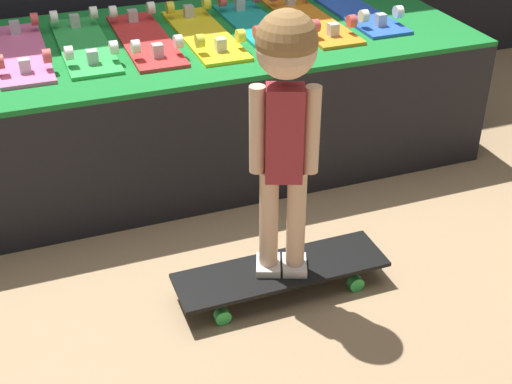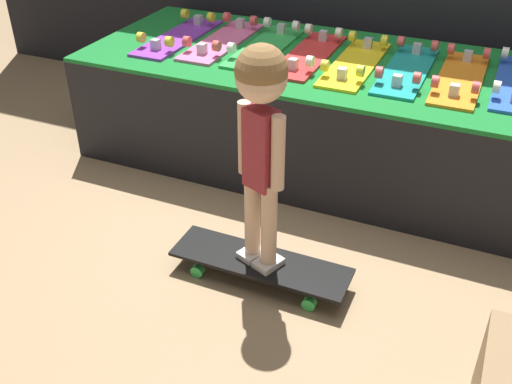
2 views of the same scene
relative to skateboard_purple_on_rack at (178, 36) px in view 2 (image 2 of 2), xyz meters
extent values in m
plane|color=#9E7F5B|center=(0.85, -0.59, -0.57)|extent=(16.00, 16.00, 0.00)
cube|color=black|center=(0.85, 0.02, -0.30)|extent=(2.46, 1.00, 0.53)
cube|color=#19752D|center=(0.85, 0.02, -0.03)|extent=(2.46, 1.00, 0.02)
cube|color=purple|center=(0.00, 0.00, -0.01)|extent=(0.19, 0.68, 0.01)
cube|color=#B7B7BC|center=(0.00, 0.22, 0.02)|extent=(0.04, 0.04, 0.05)
cylinder|color=yellow|center=(0.08, 0.22, 0.05)|extent=(0.03, 0.05, 0.05)
cylinder|color=yellow|center=(-0.08, 0.22, 0.05)|extent=(0.03, 0.05, 0.05)
cube|color=#B7B7BC|center=(0.00, -0.22, 0.02)|extent=(0.04, 0.04, 0.05)
cylinder|color=yellow|center=(0.08, -0.22, 0.05)|extent=(0.03, 0.05, 0.05)
cylinder|color=yellow|center=(-0.08, -0.22, 0.05)|extent=(0.03, 0.05, 0.05)
cube|color=pink|center=(0.24, 0.04, -0.01)|extent=(0.19, 0.68, 0.01)
cube|color=#B7B7BC|center=(0.24, 0.26, 0.02)|extent=(0.04, 0.04, 0.05)
cylinder|color=#D84C4C|center=(0.33, 0.26, 0.05)|extent=(0.03, 0.05, 0.05)
cylinder|color=#D84C4C|center=(0.16, 0.26, 0.05)|extent=(0.03, 0.05, 0.05)
cube|color=#B7B7BC|center=(0.24, -0.19, 0.02)|extent=(0.04, 0.04, 0.05)
cylinder|color=#D84C4C|center=(0.33, -0.19, 0.05)|extent=(0.03, 0.05, 0.05)
cylinder|color=#D84C4C|center=(0.16, -0.19, 0.05)|extent=(0.03, 0.05, 0.05)
cube|color=green|center=(0.49, 0.04, -0.01)|extent=(0.19, 0.68, 0.01)
cube|color=#B7B7BC|center=(0.49, 0.26, 0.02)|extent=(0.04, 0.04, 0.05)
cylinder|color=white|center=(0.57, 0.26, 0.05)|extent=(0.03, 0.05, 0.05)
cylinder|color=white|center=(0.40, 0.26, 0.05)|extent=(0.03, 0.05, 0.05)
cube|color=#B7B7BC|center=(0.49, -0.19, 0.02)|extent=(0.04, 0.04, 0.05)
cylinder|color=white|center=(0.57, -0.19, 0.05)|extent=(0.03, 0.05, 0.05)
cylinder|color=white|center=(0.40, -0.19, 0.05)|extent=(0.03, 0.05, 0.05)
cube|color=red|center=(0.73, 0.02, -0.01)|extent=(0.19, 0.68, 0.01)
cube|color=#B7B7BC|center=(0.73, 0.24, 0.02)|extent=(0.04, 0.04, 0.05)
cylinder|color=white|center=(0.81, 0.24, 0.05)|extent=(0.03, 0.05, 0.05)
cylinder|color=white|center=(0.65, 0.24, 0.05)|extent=(0.03, 0.05, 0.05)
cube|color=#B7B7BC|center=(0.73, -0.21, 0.02)|extent=(0.04, 0.04, 0.05)
cylinder|color=white|center=(0.81, -0.21, 0.05)|extent=(0.03, 0.05, 0.05)
cylinder|color=white|center=(0.65, -0.21, 0.05)|extent=(0.03, 0.05, 0.05)
cube|color=yellow|center=(0.97, 0.00, -0.01)|extent=(0.19, 0.68, 0.01)
cube|color=#B7B7BC|center=(0.97, 0.22, 0.02)|extent=(0.04, 0.04, 0.05)
cylinder|color=yellow|center=(1.05, 0.22, 0.05)|extent=(0.03, 0.05, 0.05)
cylinder|color=yellow|center=(0.89, 0.22, 0.05)|extent=(0.03, 0.05, 0.05)
cube|color=#B7B7BC|center=(0.97, -0.23, 0.02)|extent=(0.04, 0.04, 0.05)
cylinder|color=yellow|center=(1.05, -0.23, 0.05)|extent=(0.03, 0.05, 0.05)
cylinder|color=yellow|center=(0.89, -0.23, 0.05)|extent=(0.03, 0.05, 0.05)
cube|color=teal|center=(1.22, 0.01, -0.01)|extent=(0.19, 0.68, 0.01)
cube|color=#B7B7BC|center=(1.22, 0.24, 0.02)|extent=(0.04, 0.04, 0.05)
cylinder|color=#D84C4C|center=(1.30, 0.24, 0.05)|extent=(0.03, 0.05, 0.05)
cylinder|color=#D84C4C|center=(1.13, 0.24, 0.05)|extent=(0.03, 0.05, 0.05)
cube|color=#B7B7BC|center=(1.22, -0.21, 0.02)|extent=(0.04, 0.04, 0.05)
cylinder|color=#D84C4C|center=(1.30, -0.21, 0.05)|extent=(0.03, 0.05, 0.05)
cylinder|color=#D84C4C|center=(1.13, -0.21, 0.05)|extent=(0.03, 0.05, 0.05)
cube|color=orange|center=(1.46, 0.01, -0.01)|extent=(0.19, 0.68, 0.01)
cube|color=#B7B7BC|center=(1.46, 0.23, 0.02)|extent=(0.04, 0.04, 0.05)
cylinder|color=#D84C4C|center=(1.54, 0.23, 0.05)|extent=(0.03, 0.05, 0.05)
cylinder|color=#D84C4C|center=(1.38, 0.23, 0.05)|extent=(0.03, 0.05, 0.05)
cube|color=#B7B7BC|center=(1.46, -0.22, 0.02)|extent=(0.04, 0.04, 0.05)
cylinder|color=#D84C4C|center=(1.54, -0.22, 0.05)|extent=(0.03, 0.05, 0.05)
cylinder|color=#D84C4C|center=(1.38, -0.22, 0.05)|extent=(0.03, 0.05, 0.05)
cylinder|color=white|center=(1.62, 0.27, 0.05)|extent=(0.03, 0.05, 0.05)
cylinder|color=white|center=(1.62, -0.18, 0.05)|extent=(0.03, 0.05, 0.05)
cube|color=black|center=(0.92, -1.02, -0.49)|extent=(0.72, 0.21, 0.01)
cube|color=#B7B7BC|center=(1.15, -1.02, -0.52)|extent=(0.04, 0.04, 0.05)
cylinder|color=green|center=(1.15, -0.93, -0.54)|extent=(0.05, 0.03, 0.05)
cylinder|color=green|center=(1.15, -1.10, -0.54)|extent=(0.05, 0.03, 0.05)
cube|color=#B7B7BC|center=(0.68, -1.02, -0.52)|extent=(0.04, 0.04, 0.05)
cylinder|color=green|center=(0.68, -0.93, -0.54)|extent=(0.05, 0.03, 0.05)
cylinder|color=green|center=(0.68, -1.10, -0.54)|extent=(0.05, 0.03, 0.05)
cube|color=silver|center=(0.96, -1.03, -0.47)|extent=(0.11, 0.13, 0.03)
cylinder|color=#DBB293|center=(0.96, -1.03, -0.28)|extent=(0.06, 0.06, 0.35)
cube|color=silver|center=(0.87, -1.00, -0.47)|extent=(0.11, 0.13, 0.03)
cylinder|color=#DBB293|center=(0.87, -1.00, -0.28)|extent=(0.06, 0.06, 0.35)
cube|color=maroon|center=(0.92, -1.02, 0.02)|extent=(0.13, 0.11, 0.30)
cylinder|color=#DBB293|center=(0.99, -1.05, 0.03)|extent=(0.05, 0.05, 0.28)
cylinder|color=#DBB293|center=(0.84, -0.99, 0.03)|extent=(0.05, 0.05, 0.28)
sphere|color=#DBB293|center=(0.92, -1.02, 0.29)|extent=(0.17, 0.17, 0.17)
sphere|color=olive|center=(0.92, -1.02, 0.31)|extent=(0.18, 0.18, 0.18)
camera|label=1|loc=(0.18, -2.75, 0.98)|focal=50.00mm
camera|label=2|loc=(1.63, -2.70, 1.02)|focal=42.00mm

